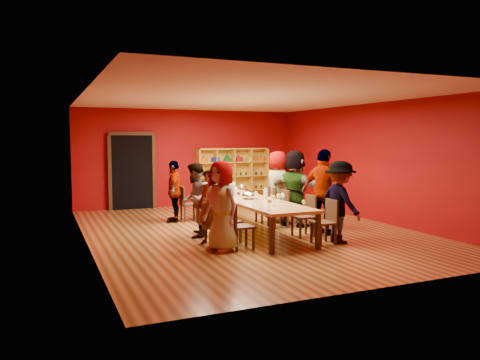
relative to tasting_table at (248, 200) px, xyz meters
name	(u,v)px	position (x,y,z in m)	size (l,w,h in m)	color
room_shell	(248,165)	(0.00, 0.00, 0.80)	(7.10, 9.10, 3.04)	brown
tasting_table	(248,200)	(0.00, 0.00, 0.00)	(1.10, 4.50, 0.75)	tan
doorway	(132,172)	(-1.80, 4.43, 0.42)	(1.40, 0.17, 2.30)	black
shelving_unit	(232,173)	(1.40, 4.32, 0.28)	(2.40, 0.40, 1.80)	gold
chair_person_left_0	(238,223)	(-0.91, -1.57, -0.20)	(0.42, 0.42, 0.89)	black
person_left_0	(222,206)	(-1.23, -1.57, 0.15)	(0.83, 0.45, 1.69)	#161B3D
chair_person_left_1	(226,218)	(-0.91, -0.94, -0.20)	(0.42, 0.42, 0.89)	black
person_left_1	(209,207)	(-1.27, -0.94, 0.05)	(0.55, 0.40, 1.50)	#5671B1
chair_person_left_2	(213,213)	(-0.91, -0.17, -0.20)	(0.42, 0.42, 0.89)	black
person_left_2	(195,200)	(-1.31, -0.17, 0.10)	(0.77, 0.42, 1.59)	#4E4E53
chair_person_left_4	(186,202)	(-0.91, 1.79, -0.20)	(0.42, 0.42, 0.89)	black
person_left_4	(174,191)	(-1.22, 1.79, 0.08)	(0.91, 0.41, 1.56)	white
chair_person_right_0	(327,219)	(0.91, -1.84, -0.20)	(0.42, 0.42, 0.89)	black
person_right_0	(340,202)	(1.21, -1.84, 0.13)	(1.07, 0.44, 1.65)	beige
chair_person_right_1	(306,214)	(0.91, -1.06, -0.20)	(0.42, 0.42, 0.89)	black
person_right_1	(324,192)	(1.35, -1.06, 0.24)	(1.10, 0.50, 1.88)	silver
chair_person_right_2	(281,206)	(0.91, 0.09, -0.20)	(0.42, 0.42, 0.89)	black
person_right_2	(295,188)	(1.28, 0.09, 0.22)	(1.70, 0.49, 1.84)	#6193C9
chair_person_right_3	(268,203)	(0.91, 0.77, -0.20)	(0.42, 0.42, 0.89)	black
person_right_3	(278,187)	(1.17, 0.77, 0.20)	(0.88, 0.48, 1.79)	#5B8DBB
wine_glass_0	(274,198)	(-0.01, -1.30, 0.21)	(0.09, 0.09, 0.21)	white
wine_glass_1	(256,194)	(-0.03, -0.50, 0.20)	(0.08, 0.08, 0.21)	white
wine_glass_2	(204,185)	(-0.38, 1.92, 0.18)	(0.07, 0.07, 0.18)	white
wine_glass_3	(270,202)	(-0.34, -1.78, 0.21)	(0.09, 0.09, 0.22)	white
wine_glass_4	(219,189)	(-0.35, 0.95, 0.19)	(0.08, 0.08, 0.19)	white
wine_glass_5	(278,196)	(0.34, -0.85, 0.18)	(0.07, 0.07, 0.18)	white
wine_glass_6	(234,184)	(0.35, 1.65, 0.21)	(0.09, 0.09, 0.22)	white
wine_glass_7	(249,197)	(-0.31, -0.77, 0.18)	(0.07, 0.07, 0.18)	white
wine_glass_8	(247,190)	(0.11, 0.32, 0.21)	(0.09, 0.09, 0.22)	white
wine_glass_9	(230,185)	(0.33, 1.88, 0.18)	(0.07, 0.07, 0.18)	white
wine_glass_10	(221,186)	(-0.11, 1.40, 0.21)	(0.09, 0.09, 0.21)	white
wine_glass_11	(239,194)	(-0.30, -0.17, 0.18)	(0.07, 0.07, 0.18)	white
wine_glass_12	(242,187)	(0.31, 1.07, 0.20)	(0.08, 0.08, 0.21)	white
wine_glass_13	(207,185)	(-0.35, 1.78, 0.20)	(0.08, 0.08, 0.21)	white
wine_glass_14	(283,196)	(0.35, -1.01, 0.20)	(0.08, 0.08, 0.21)	white
wine_glass_15	(265,192)	(0.35, -0.18, 0.20)	(0.08, 0.08, 0.20)	white
wine_glass_16	(257,199)	(-0.28, -1.08, 0.18)	(0.07, 0.07, 0.18)	white
wine_glass_17	(304,202)	(0.32, -1.92, 0.18)	(0.07, 0.07, 0.18)	white
spittoon_bowl	(249,195)	(-0.03, -0.12, 0.13)	(0.34, 0.34, 0.18)	silver
carafe_a	(236,192)	(-0.16, 0.33, 0.16)	(0.11, 0.11, 0.25)	white
carafe_b	(266,194)	(0.30, -0.31, 0.17)	(0.11, 0.11, 0.25)	white
wine_bottle	(223,185)	(0.15, 1.97, 0.17)	(0.10, 0.10, 0.32)	#153C18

